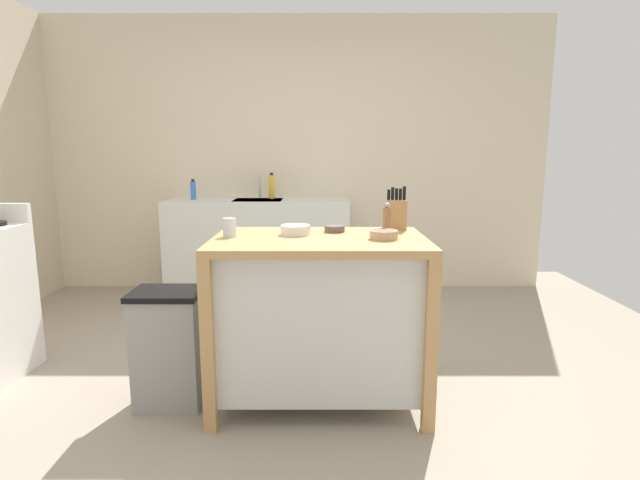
{
  "coord_description": "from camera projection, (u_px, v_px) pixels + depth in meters",
  "views": [
    {
      "loc": [
        0.22,
        -2.5,
        1.34
      ],
      "look_at": [
        0.22,
        0.22,
        0.85
      ],
      "focal_mm": 27.52,
      "sensor_mm": 36.0,
      "label": 1
    }
  ],
  "objects": [
    {
      "name": "trash_bin",
      "position": [
        170.0,
        347.0,
        2.6
      ],
      "size": [
        0.36,
        0.28,
        0.63
      ],
      "color": "gray",
      "rests_on": "ground"
    },
    {
      "name": "bowl_stoneware_deep",
      "position": [
        296.0,
        230.0,
        2.63
      ],
      "size": [
        0.16,
        0.16,
        0.05
      ],
      "color": "silver",
      "rests_on": "kitchen_island"
    },
    {
      "name": "ground_plane",
      "position": [
        280.0,
        399.0,
        2.69
      ],
      "size": [
        5.83,
        5.83,
        0.0
      ],
      "primitive_type": "plane",
      "color": "gray",
      "rests_on": "ground"
    },
    {
      "name": "pepper_grinder",
      "position": [
        387.0,
        220.0,
        2.63
      ],
      "size": [
        0.04,
        0.04,
        0.17
      ],
      "color": "olive",
      "rests_on": "kitchen_island"
    },
    {
      "name": "sink_faucet",
      "position": [
        261.0,
        186.0,
        4.63
      ],
      "size": [
        0.02,
        0.02,
        0.22
      ],
      "color": "#B7BCC1",
      "rests_on": "sink_counter"
    },
    {
      "name": "bottle_dish_soap",
      "position": [
        272.0,
        186.0,
        4.58
      ],
      "size": [
        0.05,
        0.05,
        0.24
      ],
      "color": "yellow",
      "rests_on": "sink_counter"
    },
    {
      "name": "kitchen_island",
      "position": [
        320.0,
        310.0,
        2.62
      ],
      "size": [
        1.11,
        0.72,
        0.9
      ],
      "color": "tan",
      "rests_on": "ground"
    },
    {
      "name": "bottle_spray_cleaner",
      "position": [
        194.0,
        190.0,
        4.49
      ],
      "size": [
        0.05,
        0.05,
        0.19
      ],
      "color": "blue",
      "rests_on": "sink_counter"
    },
    {
      "name": "drinking_cup",
      "position": [
        230.0,
        227.0,
        2.56
      ],
      "size": [
        0.07,
        0.07,
        0.1
      ],
      "color": "silver",
      "rests_on": "kitchen_island"
    },
    {
      "name": "bowl_ceramic_small",
      "position": [
        384.0,
        234.0,
        2.5
      ],
      "size": [
        0.14,
        0.14,
        0.05
      ],
      "color": "tan",
      "rests_on": "kitchen_island"
    },
    {
      "name": "knife_block",
      "position": [
        397.0,
        214.0,
        2.79
      ],
      "size": [
        0.11,
        0.09,
        0.25
      ],
      "color": "#AD7F4C",
      "rests_on": "kitchen_island"
    },
    {
      "name": "sink_counter",
      "position": [
        260.0,
        248.0,
        4.59
      ],
      "size": [
        1.66,
        0.6,
        0.91
      ],
      "color": "silver",
      "rests_on": "ground"
    },
    {
      "name": "wall_back",
      "position": [
        298.0,
        156.0,
        4.78
      ],
      "size": [
        4.83,
        0.1,
        2.6
      ],
      "primitive_type": "cube",
      "color": "beige",
      "rests_on": "ground"
    },
    {
      "name": "bowl_ceramic_wide",
      "position": [
        335.0,
        228.0,
        2.73
      ],
      "size": [
        0.11,
        0.11,
        0.04
      ],
      "color": "#564C47",
      "rests_on": "kitchen_island"
    }
  ]
}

